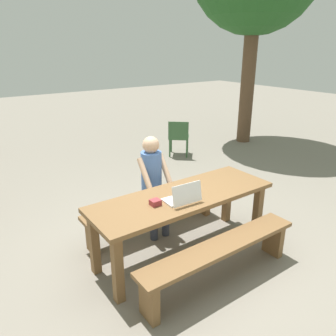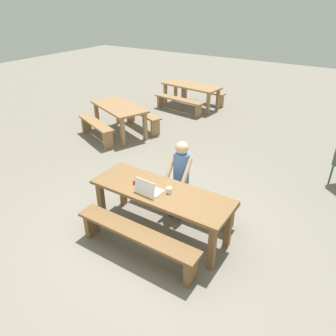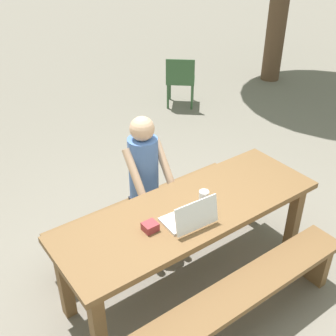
{
  "view_description": "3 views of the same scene",
  "coord_description": "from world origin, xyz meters",
  "px_view_note": "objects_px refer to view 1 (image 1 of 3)",
  "views": [
    {
      "loc": [
        -2.09,
        -2.64,
        2.35
      ],
      "look_at": [
        -0.04,
        0.25,
        1.02
      ],
      "focal_mm": 35.17,
      "sensor_mm": 36.0,
      "label": 1
    },
    {
      "loc": [
        2.21,
        -3.25,
        3.32
      ],
      "look_at": [
        -0.04,
        0.25,
        1.02
      ],
      "focal_mm": 33.92,
      "sensor_mm": 36.0,
      "label": 2
    },
    {
      "loc": [
        -1.68,
        -2.0,
        2.76
      ],
      "look_at": [
        -0.04,
        0.25,
        1.02
      ],
      "focal_mm": 44.94,
      "sensor_mm": 36.0,
      "label": 3
    }
  ],
  "objects_px": {
    "person_seated": "(153,180)",
    "plastic_chair": "(179,137)",
    "picnic_table_front": "(183,203)",
    "coffee_mug": "(193,188)",
    "laptop": "(183,197)",
    "small_pouch": "(155,202)"
  },
  "relations": [
    {
      "from": "picnic_table_front",
      "to": "plastic_chair",
      "type": "xyz_separation_m",
      "value": [
        2.22,
        3.01,
        -0.22
      ]
    },
    {
      "from": "laptop",
      "to": "person_seated",
      "type": "height_order",
      "value": "person_seated"
    },
    {
      "from": "picnic_table_front",
      "to": "small_pouch",
      "type": "bearing_deg",
      "value": -174.96
    },
    {
      "from": "person_seated",
      "to": "small_pouch",
      "type": "bearing_deg",
      "value": -121.28
    },
    {
      "from": "picnic_table_front",
      "to": "laptop",
      "type": "height_order",
      "value": "laptop"
    },
    {
      "from": "plastic_chair",
      "to": "small_pouch",
      "type": "bearing_deg",
      "value": 90.26
    },
    {
      "from": "laptop",
      "to": "coffee_mug",
      "type": "height_order",
      "value": "laptop"
    },
    {
      "from": "picnic_table_front",
      "to": "coffee_mug",
      "type": "bearing_deg",
      "value": 4.0
    },
    {
      "from": "picnic_table_front",
      "to": "coffee_mug",
      "type": "relative_size",
      "value": 24.23
    },
    {
      "from": "person_seated",
      "to": "plastic_chair",
      "type": "relative_size",
      "value": 1.62
    },
    {
      "from": "coffee_mug",
      "to": "plastic_chair",
      "type": "distance_m",
      "value": 3.67
    },
    {
      "from": "picnic_table_front",
      "to": "person_seated",
      "type": "height_order",
      "value": "person_seated"
    },
    {
      "from": "laptop",
      "to": "small_pouch",
      "type": "distance_m",
      "value": 0.3
    },
    {
      "from": "picnic_table_front",
      "to": "laptop",
      "type": "relative_size",
      "value": 5.88
    },
    {
      "from": "laptop",
      "to": "small_pouch",
      "type": "bearing_deg",
      "value": -18.5
    },
    {
      "from": "laptop",
      "to": "small_pouch",
      "type": "height_order",
      "value": "laptop"
    },
    {
      "from": "laptop",
      "to": "plastic_chair",
      "type": "relative_size",
      "value": 0.46
    },
    {
      "from": "picnic_table_front",
      "to": "plastic_chair",
      "type": "bearing_deg",
      "value": 53.61
    },
    {
      "from": "picnic_table_front",
      "to": "person_seated",
      "type": "xyz_separation_m",
      "value": [
        -0.02,
        0.59,
        0.1
      ]
    },
    {
      "from": "coffee_mug",
      "to": "small_pouch",
      "type": "bearing_deg",
      "value": -175.23
    },
    {
      "from": "coffee_mug",
      "to": "plastic_chair",
      "type": "height_order",
      "value": "coffee_mug"
    },
    {
      "from": "small_pouch",
      "to": "coffee_mug",
      "type": "xyz_separation_m",
      "value": [
        0.54,
        0.05,
        0.01
      ]
    }
  ]
}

